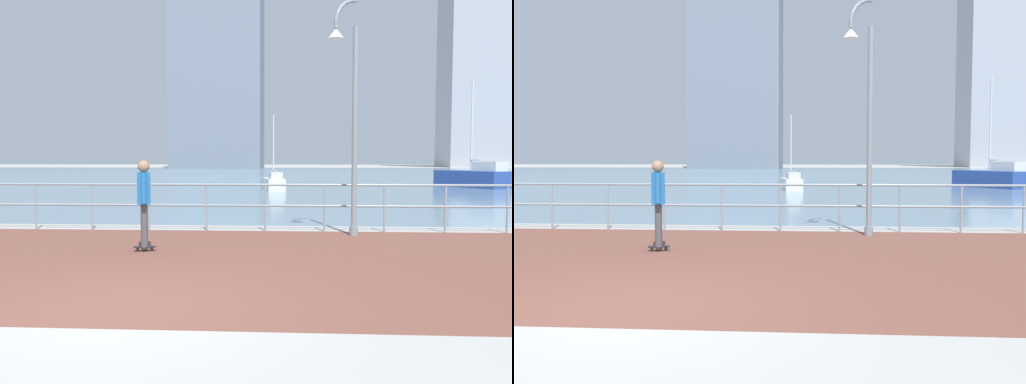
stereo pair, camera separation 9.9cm
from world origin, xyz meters
TOP-DOWN VIEW (x-y plane):
  - ground at (0.00, 40.00)m, footprint 220.00×220.00m
  - brick_paving at (0.00, 3.01)m, footprint 28.00×7.36m
  - harbor_water at (0.00, 51.69)m, footprint 180.00×88.00m
  - waterfront_railing at (-0.00, 6.69)m, footprint 25.25×0.06m
  - lamppost at (3.27, 6.00)m, footprint 0.74×0.57m
  - skateboarder at (-0.72, 3.81)m, footprint 0.41×0.55m
  - sailboat_teal at (1.13, 23.45)m, footprint 1.39×3.06m
  - sailboat_gray at (12.99, 26.64)m, footprint 3.48×4.78m
  - tower_glass at (-10.60, 90.30)m, footprint 15.62×15.49m
  - tower_slate at (40.70, 104.94)m, footprint 14.70×11.37m

SIDE VIEW (x-z plane):
  - ground at x=0.00m, z-range 0.00..0.00m
  - harbor_water at x=0.00m, z-range 0.00..0.00m
  - brick_paving at x=0.00m, z-range 0.00..0.01m
  - sailboat_teal at x=1.13m, z-range -1.68..2.47m
  - sailboat_gray at x=12.99m, z-range -2.64..3.89m
  - waterfront_railing at x=0.00m, z-range 0.21..1.34m
  - skateboarder at x=-0.72m, z-range 0.17..1.85m
  - lamppost at x=3.27m, z-range 0.28..5.48m
  - tower_glass at x=-10.60m, z-range -0.83..41.77m
  - tower_slate at x=40.70m, z-range -0.83..45.09m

